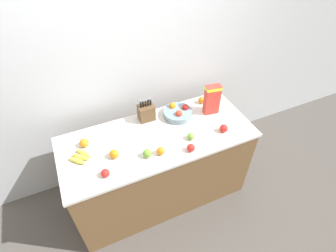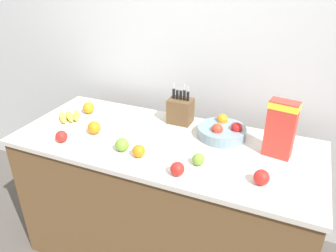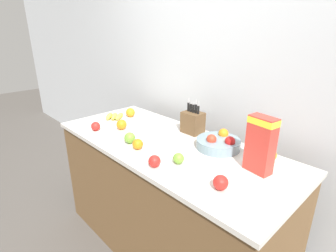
{
  "view_description": "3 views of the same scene",
  "coord_description": "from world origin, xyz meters",
  "px_view_note": "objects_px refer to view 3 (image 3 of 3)",
  "views": [
    {
      "loc": [
        -0.63,
        -1.64,
        2.7
      ],
      "look_at": [
        0.09,
        -0.04,
        1.07
      ],
      "focal_mm": 28.0,
      "sensor_mm": 36.0,
      "label": 1
    },
    {
      "loc": [
        0.7,
        -1.57,
        1.92
      ],
      "look_at": [
        0.01,
        0.03,
        1.03
      ],
      "focal_mm": 35.0,
      "sensor_mm": 36.0,
      "label": 2
    },
    {
      "loc": [
        1.24,
        -1.17,
        1.7
      ],
      "look_at": [
        -0.0,
        0.01,
        1.06
      ],
      "focal_mm": 28.0,
      "sensor_mm": 36.0,
      "label": 3
    }
  ],
  "objects_px": {
    "fruit_bowl": "(219,143)",
    "apple_leftmost": "(130,138)",
    "apple_rightmost": "(178,158)",
    "orange_mid_left": "(138,144)",
    "banana_bunch": "(114,116)",
    "knife_block": "(193,122)",
    "orange_front_right": "(122,125)",
    "orange_front_center": "(271,155)",
    "cereal_box": "(261,143)",
    "orange_front_left": "(130,112)",
    "apple_rear": "(155,161)",
    "apple_near_bananas": "(96,126)",
    "apple_middle": "(221,183)"
  },
  "relations": [
    {
      "from": "apple_rear",
      "to": "apple_rightmost",
      "type": "xyz_separation_m",
      "value": [
        0.07,
        0.13,
        -0.0
      ]
    },
    {
      "from": "knife_block",
      "to": "fruit_bowl",
      "type": "relative_size",
      "value": 0.92
    },
    {
      "from": "orange_front_center",
      "to": "orange_mid_left",
      "type": "relative_size",
      "value": 1.01
    },
    {
      "from": "banana_bunch",
      "to": "orange_front_center",
      "type": "bearing_deg",
      "value": 10.93
    },
    {
      "from": "knife_block",
      "to": "apple_rear",
      "type": "bearing_deg",
      "value": -70.08
    },
    {
      "from": "cereal_box",
      "to": "apple_near_bananas",
      "type": "xyz_separation_m",
      "value": [
        -1.2,
        -0.35,
        -0.14
      ]
    },
    {
      "from": "apple_near_bananas",
      "to": "fruit_bowl",
      "type": "bearing_deg",
      "value": 26.98
    },
    {
      "from": "fruit_bowl",
      "to": "orange_front_left",
      "type": "relative_size",
      "value": 3.59
    },
    {
      "from": "knife_block",
      "to": "apple_rightmost",
      "type": "height_order",
      "value": "knife_block"
    },
    {
      "from": "apple_near_bananas",
      "to": "cereal_box",
      "type": "bearing_deg",
      "value": 16.4
    },
    {
      "from": "orange_mid_left",
      "to": "orange_front_right",
      "type": "bearing_deg",
      "value": 161.31
    },
    {
      "from": "orange_front_left",
      "to": "orange_front_center",
      "type": "bearing_deg",
      "value": 5.59
    },
    {
      "from": "cereal_box",
      "to": "apple_near_bananas",
      "type": "bearing_deg",
      "value": -155.1
    },
    {
      "from": "orange_front_center",
      "to": "banana_bunch",
      "type": "bearing_deg",
      "value": -169.07
    },
    {
      "from": "apple_leftmost",
      "to": "orange_front_left",
      "type": "xyz_separation_m",
      "value": [
        -0.48,
        0.35,
        0.0
      ]
    },
    {
      "from": "apple_leftmost",
      "to": "apple_rightmost",
      "type": "relative_size",
      "value": 1.17
    },
    {
      "from": "apple_middle",
      "to": "apple_leftmost",
      "type": "xyz_separation_m",
      "value": [
        -0.78,
        0.0,
        0.0
      ]
    },
    {
      "from": "orange_mid_left",
      "to": "banana_bunch",
      "type": "bearing_deg",
      "value": 160.36
    },
    {
      "from": "apple_leftmost",
      "to": "orange_front_right",
      "type": "height_order",
      "value": "orange_front_right"
    },
    {
      "from": "orange_front_left",
      "to": "orange_mid_left",
      "type": "bearing_deg",
      "value": -31.79
    },
    {
      "from": "knife_block",
      "to": "apple_rear",
      "type": "xyz_separation_m",
      "value": [
        0.21,
        -0.57,
        -0.05
      ]
    },
    {
      "from": "orange_front_center",
      "to": "orange_front_left",
      "type": "bearing_deg",
      "value": -174.41
    },
    {
      "from": "fruit_bowl",
      "to": "orange_front_left",
      "type": "bearing_deg",
      "value": -177.68
    },
    {
      "from": "apple_near_bananas",
      "to": "orange_front_right",
      "type": "xyz_separation_m",
      "value": [
        0.12,
        0.16,
        0.01
      ]
    },
    {
      "from": "fruit_bowl",
      "to": "apple_leftmost",
      "type": "height_order",
      "value": "fruit_bowl"
    },
    {
      "from": "banana_bunch",
      "to": "orange_front_left",
      "type": "xyz_separation_m",
      "value": [
        0.06,
        0.13,
        0.02
      ]
    },
    {
      "from": "fruit_bowl",
      "to": "banana_bunch",
      "type": "relative_size",
      "value": 1.39
    },
    {
      "from": "banana_bunch",
      "to": "orange_front_right",
      "type": "height_order",
      "value": "orange_front_right"
    },
    {
      "from": "cereal_box",
      "to": "orange_front_right",
      "type": "relative_size",
      "value": 4.0
    },
    {
      "from": "orange_front_left",
      "to": "orange_mid_left",
      "type": "height_order",
      "value": "orange_front_left"
    },
    {
      "from": "knife_block",
      "to": "orange_mid_left",
      "type": "height_order",
      "value": "knife_block"
    },
    {
      "from": "cereal_box",
      "to": "orange_mid_left",
      "type": "xyz_separation_m",
      "value": [
        -0.7,
        -0.32,
        -0.14
      ]
    },
    {
      "from": "orange_front_left",
      "to": "apple_middle",
      "type": "bearing_deg",
      "value": -15.64
    },
    {
      "from": "fruit_bowl",
      "to": "orange_front_center",
      "type": "distance_m",
      "value": 0.34
    },
    {
      "from": "knife_block",
      "to": "orange_front_right",
      "type": "xyz_separation_m",
      "value": [
        -0.44,
        -0.36,
        -0.05
      ]
    },
    {
      "from": "cereal_box",
      "to": "orange_front_right",
      "type": "bearing_deg",
      "value": -161.56
    },
    {
      "from": "apple_rear",
      "to": "orange_front_right",
      "type": "height_order",
      "value": "orange_front_right"
    },
    {
      "from": "banana_bunch",
      "to": "fruit_bowl",
      "type": "bearing_deg",
      "value": 9.63
    },
    {
      "from": "apple_rear",
      "to": "apple_leftmost",
      "type": "xyz_separation_m",
      "value": [
        -0.38,
        0.09,
        0.0
      ]
    },
    {
      "from": "orange_front_left",
      "to": "orange_front_center",
      "type": "distance_m",
      "value": 1.29
    },
    {
      "from": "banana_bunch",
      "to": "apple_leftmost",
      "type": "distance_m",
      "value": 0.58
    },
    {
      "from": "banana_bunch",
      "to": "apple_rear",
      "type": "bearing_deg",
      "value": -18.66
    },
    {
      "from": "fruit_bowl",
      "to": "orange_front_right",
      "type": "xyz_separation_m",
      "value": [
        -0.75,
        -0.28,
        0.0
      ]
    },
    {
      "from": "apple_rightmost",
      "to": "orange_front_left",
      "type": "bearing_deg",
      "value": 161.25
    },
    {
      "from": "fruit_bowl",
      "to": "apple_rightmost",
      "type": "distance_m",
      "value": 0.35
    },
    {
      "from": "fruit_bowl",
      "to": "apple_leftmost",
      "type": "distance_m",
      "value": 0.62
    },
    {
      "from": "cereal_box",
      "to": "apple_rear",
      "type": "distance_m",
      "value": 0.61
    },
    {
      "from": "fruit_bowl",
      "to": "cereal_box",
      "type": "bearing_deg",
      "value": -14.72
    },
    {
      "from": "banana_bunch",
      "to": "apple_rear",
      "type": "distance_m",
      "value": 0.97
    },
    {
      "from": "apple_middle",
      "to": "orange_mid_left",
      "type": "xyz_separation_m",
      "value": [
        -0.66,
        -0.02,
        -0.0
      ]
    }
  ]
}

